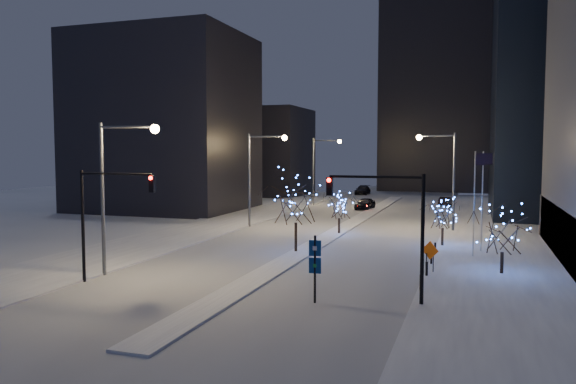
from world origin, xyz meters
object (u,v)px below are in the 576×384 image
at_px(street_lamp_w_near, 116,177).
at_px(construction_sign, 430,253).
at_px(traffic_signal_west, 104,207).
at_px(holiday_tree_median_near, 296,198).
at_px(car_far, 363,190).
at_px(holiday_tree_median_far, 339,206).
at_px(street_lamp_w_far, 320,162).
at_px(wayfinding_sign, 315,262).
at_px(street_lamp_w_mid, 258,167).
at_px(street_lamp_east, 445,168).
at_px(traffic_signal_east, 393,216).
at_px(car_mid, 446,201).
at_px(car_near, 365,204).
at_px(holiday_tree_plaza_near, 503,230).
at_px(holiday_tree_plaza_far, 443,215).

height_order(street_lamp_w_near, construction_sign, street_lamp_w_near).
height_order(traffic_signal_west, holiday_tree_median_near, traffic_signal_west).
bearing_deg(traffic_signal_west, car_far, 88.90).
bearing_deg(traffic_signal_west, holiday_tree_median_far, 69.96).
distance_m(street_lamp_w_far, wayfinding_sign, 54.12).
relative_size(street_lamp_w_far, holiday_tree_median_far, 2.41).
bearing_deg(street_lamp_w_mid, street_lamp_w_near, -90.00).
height_order(street_lamp_east, wayfinding_sign, street_lamp_east).
xyz_separation_m(traffic_signal_east, car_far, (-15.94, 74.38, -3.94)).
relative_size(car_mid, construction_sign, 1.98).
bearing_deg(holiday_tree_median_near, wayfinding_sign, -68.34).
height_order(car_near, holiday_tree_plaza_near, holiday_tree_plaza_near).
xyz_separation_m(street_lamp_east, holiday_tree_plaza_far, (0.42, -9.63, -3.70)).
relative_size(car_far, holiday_tree_median_far, 1.37).
xyz_separation_m(street_lamp_w_near, holiday_tree_median_far, (9.44, 22.51, -3.68)).
xyz_separation_m(traffic_signal_west, construction_sign, (18.74, 9.28, -3.37)).
bearing_deg(street_lamp_w_mid, street_lamp_east, 8.96).
bearing_deg(holiday_tree_plaza_far, construction_sign, -91.03).
relative_size(car_near, holiday_tree_plaza_near, 1.04).
bearing_deg(holiday_tree_plaza_near, street_lamp_w_near, -160.75).
height_order(street_lamp_east, holiday_tree_plaza_far, street_lamp_east).
relative_size(car_near, construction_sign, 2.31).
xyz_separation_m(traffic_signal_east, car_mid, (-0.03, 56.78, -4.09)).
relative_size(traffic_signal_east, car_near, 1.47).
height_order(holiday_tree_median_far, holiday_tree_plaza_near, holiday_tree_plaza_near).
relative_size(street_lamp_w_mid, car_mid, 2.45).
height_order(car_mid, wayfinding_sign, wayfinding_sign).
distance_m(street_lamp_w_mid, traffic_signal_west, 27.06).
bearing_deg(street_lamp_east, car_near, 121.80).
bearing_deg(traffic_signal_east, holiday_tree_median_near, 126.56).
relative_size(holiday_tree_median_far, wayfinding_sign, 1.12).
bearing_deg(holiday_tree_median_near, street_lamp_w_near, -125.74).
bearing_deg(street_lamp_w_mid, holiday_tree_plaza_near, -35.11).
xyz_separation_m(street_lamp_w_mid, holiday_tree_plaza_near, (23.76, -16.70, -3.50)).
xyz_separation_m(holiday_tree_median_far, wayfinding_sign, (4.50, -24.63, -0.56)).
bearing_deg(car_near, holiday_tree_plaza_far, -59.74).
height_order(street_lamp_east, holiday_tree_median_far, street_lamp_east).
bearing_deg(car_near, holiday_tree_median_near, -81.07).
relative_size(traffic_signal_east, holiday_tree_plaza_far, 1.77).
height_order(holiday_tree_median_far, wayfinding_sign, holiday_tree_median_far).
bearing_deg(street_lamp_w_near, street_lamp_east, 55.81).
bearing_deg(street_lamp_east, traffic_signal_west, -121.69).
distance_m(street_lamp_w_near, traffic_signal_east, 17.99).
bearing_deg(holiday_tree_plaza_far, street_lamp_w_far, 121.57).
height_order(street_lamp_w_mid, car_near, street_lamp_w_mid).
bearing_deg(wayfinding_sign, holiday_tree_plaza_far, 70.35).
distance_m(traffic_signal_east, car_near, 48.98).
bearing_deg(street_lamp_w_far, traffic_signal_west, -89.45).
height_order(car_near, holiday_tree_plaza_far, holiday_tree_plaza_far).
distance_m(street_lamp_w_far, street_lamp_east, 29.08).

